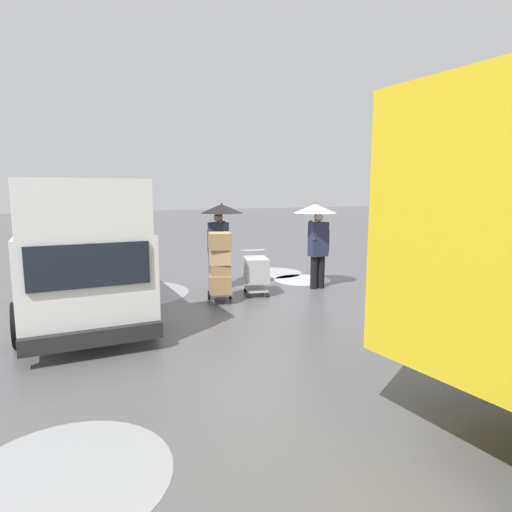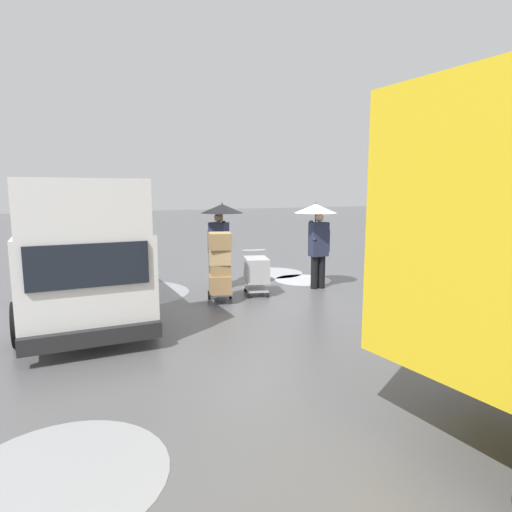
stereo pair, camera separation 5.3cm
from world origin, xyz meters
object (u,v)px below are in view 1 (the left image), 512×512
Objects in this scene: cargo_van_parked_right at (80,257)px; shopping_cart_vendor at (256,271)px; pedestrian_pink_side at (316,226)px; hand_dolly_boxes at (220,264)px; pedestrian_black_side at (220,226)px; street_lamp at (421,193)px.

cargo_van_parked_right reaches higher than shopping_cart_vendor.
cargo_van_parked_right is 2.53× the size of pedestrian_pink_side.
pedestrian_black_side is (-0.54, -1.19, 0.74)m from hand_dolly_boxes.
pedestrian_pink_side reaches higher than shopping_cart_vendor.
pedestrian_black_side is at bearing -114.39° from hand_dolly_boxes.
shopping_cart_vendor is 0.66× the size of hand_dolly_boxes.
cargo_van_parked_right is 1.41× the size of street_lamp.
hand_dolly_boxes is 5.09m from street_lamp.
cargo_van_parked_right is 3.86m from shopping_cart_vendor.
shopping_cart_vendor is 1.09m from hand_dolly_boxes.
pedestrian_pink_side is 0.56× the size of street_lamp.
pedestrian_pink_side is (-5.44, 0.15, 0.39)m from cargo_van_parked_right.
hand_dolly_boxes is at bearing 65.61° from pedestrian_black_side.
street_lamp is at bearing 165.47° from hand_dolly_boxes.
street_lamp is (-4.71, 1.22, 1.53)m from hand_dolly_boxes.
street_lamp is at bearing 149.99° from pedestrian_black_side.
cargo_van_parked_right is 3.54× the size of hand_dolly_boxes.
pedestrian_pink_side is at bearing 178.38° from cargo_van_parked_right.
pedestrian_black_side is (-3.33, -0.89, 0.41)m from cargo_van_parked_right.
pedestrian_black_side is (2.12, -1.05, 0.01)m from pedestrian_pink_side.
street_lamp reaches higher than cargo_van_parked_right.
street_lamp reaches higher than pedestrian_black_side.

